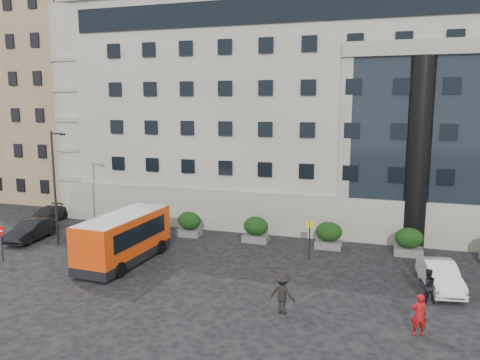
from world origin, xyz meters
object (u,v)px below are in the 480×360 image
Objects in this scene: hedge_d at (409,241)px; parked_car_c at (47,215)px; hedge_a at (189,224)px; hedge_b at (256,229)px; parked_car_d at (147,202)px; pedestrian_c at (283,293)px; parked_car_b at (32,230)px; hedge_c at (329,235)px; pedestrian_b at (427,286)px; red_truck at (128,188)px; white_taxi at (440,276)px; street_lamp at (55,184)px; no_entry_sign at (1,236)px; pedestrian_a at (419,315)px; bus_stop_sign at (310,233)px; minibus at (124,236)px.

parked_car_c is at bearing 179.64° from hedge_d.
hedge_a and hedge_b have the same top height.
pedestrian_c is (16.99, -18.16, 0.30)m from parked_car_d.
hedge_d is 26.54m from parked_car_b.
hedge_c is 23.40m from parked_car_c.
hedge_d is at bearing 0.00° from hedge_c.
pedestrian_c is (20.05, -6.46, 0.23)m from parked_car_b.
parked_car_c is 30.18m from pedestrian_b.
hedge_c reaches higher than pedestrian_b.
red_truck is 31.90m from white_taxi.
street_lamp reaches higher than parked_car_c.
white_taxi is (25.95, 3.33, -0.91)m from no_entry_sign.
white_taxi is 2.40× the size of pedestrian_a.
pedestrian_a reaches higher than parked_car_b.
pedestrian_c reaches higher than hedge_c.
pedestrian_c reaches higher than parked_car_b.
hedge_c is at bearing -31.15° from red_truck.
hedge_b is at bearing 180.00° from hedge_d.
bus_stop_sign is 1.35× the size of pedestrian_a.
hedge_c reaches higher than parked_car_b.
minibus is 18.50m from white_taxi.
pedestrian_b is (29.14, -7.86, 0.25)m from parked_car_c.
pedestrian_a is (-0.08, -11.32, 0.01)m from hedge_d.
pedestrian_b is at bearing -22.06° from parked_car_c.
pedestrian_c is at bearing -94.80° from hedge_c.
hedge_a is 1.00× the size of hedge_d.
pedestrian_a reaches higher than parked_car_c.
hedge_c is at bearing -7.40° from parked_car_c.
red_truck is 1.22× the size of parked_car_c.
hedge_d is 28.60m from parked_car_c.
parked_car_b is (-1.56, 4.41, -0.91)m from no_entry_sign.
street_lamp is 24.59m from pedestrian_a.
bus_stop_sign is 7.99m from white_taxi.
hedge_d is (15.60, 0.00, 0.00)m from hedge_a.
minibus reaches higher than hedge_c.
hedge_c is 21.43m from parked_car_b.
bus_stop_sign reaches higher than hedge_d.
white_taxi is at bearing 6.85° from minibus.
hedge_d is 0.38× the size of parked_car_d.
hedge_c is at bearing 24.49° from no_entry_sign.
pedestrian_b is (26.70, -3.26, 0.15)m from parked_car_b.
street_lamp is 1.08× the size of minibus.
no_entry_sign is 7.80m from minibus.
minibus is 3.84× the size of pedestrian_c.
hedge_d is 1.03× the size of pedestrian_b.
hedge_a is at bearing 80.61° from minibus.
bus_stop_sign reaches higher than hedge_c.
hedge_b is 5.20m from hedge_c.
parked_car_c is at bearing 159.95° from white_taxi.
bus_stop_sign is 0.47× the size of red_truck.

